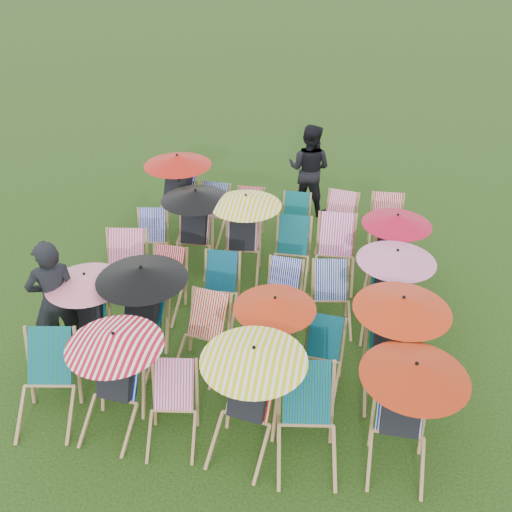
% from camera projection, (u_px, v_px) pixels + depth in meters
% --- Properties ---
extents(ground, '(100.00, 100.00, 0.00)m').
position_uv_depth(ground, '(249.00, 319.00, 8.51)').
color(ground, black).
rests_on(ground, ground).
extents(deckchair_0, '(0.82, 1.03, 1.01)m').
position_uv_depth(deckchair_0, '(45.00, 384.00, 6.67)').
color(deckchair_0, '#A87C4E').
rests_on(deckchair_0, ground).
extents(deckchair_1, '(1.09, 1.15, 1.30)m').
position_uv_depth(deckchair_1, '(113.00, 380.00, 6.49)').
color(deckchair_1, '#A87C4E').
rests_on(deckchair_1, ground).
extents(deckchair_2, '(0.68, 0.87, 0.86)m').
position_uv_depth(deckchair_2, '(172.00, 410.00, 6.44)').
color(deckchair_2, '#A87C4E').
rests_on(deckchair_2, ground).
extents(deckchair_3, '(1.16, 1.23, 1.37)m').
position_uv_depth(deckchair_3, '(247.00, 398.00, 6.20)').
color(deckchair_3, '#A87C4E').
rests_on(deckchair_3, ground).
extents(deckchair_4, '(0.81, 1.03, 1.02)m').
position_uv_depth(deckchair_4, '(307.00, 425.00, 6.16)').
color(deckchair_4, '#A87C4E').
rests_on(deckchair_4, ground).
extents(deckchair_5, '(1.13, 1.18, 1.34)m').
position_uv_depth(deckchair_5, '(404.00, 414.00, 6.03)').
color(deckchair_5, '#A87C4E').
rests_on(deckchair_5, ground).
extents(deckchair_6, '(1.04, 1.14, 1.24)m').
position_uv_depth(deckchair_6, '(86.00, 315.00, 7.55)').
color(deckchair_6, '#A87C4E').
rests_on(deckchair_6, ground).
extents(deckchair_7, '(1.18, 1.25, 1.39)m').
position_uv_depth(deckchair_7, '(139.00, 312.00, 7.45)').
color(deckchair_7, '#A87C4E').
rests_on(deckchair_7, ground).
extents(deckchair_8, '(0.73, 0.93, 0.93)m').
position_uv_depth(deckchair_8, '(201.00, 337.00, 7.45)').
color(deckchair_8, '#A87C4E').
rests_on(deckchair_8, ground).
extents(deckchair_9, '(1.03, 1.09, 1.22)m').
position_uv_depth(deckchair_9, '(269.00, 338.00, 7.16)').
color(deckchair_9, '#A87C4E').
rests_on(deckchair_9, ground).
extents(deckchair_10, '(0.60, 0.79, 0.82)m').
position_uv_depth(deckchair_10, '(321.00, 358.00, 7.20)').
color(deckchair_10, '#A87C4E').
rests_on(deckchair_10, ground).
extents(deckchair_11, '(1.16, 1.23, 1.38)m').
position_uv_depth(deckchair_11, '(394.00, 346.00, 6.92)').
color(deckchair_11, '#A87C4E').
rests_on(deckchair_11, ground).
extents(deckchair_12, '(0.82, 1.04, 1.03)m').
position_uv_depth(deckchair_12, '(124.00, 273.00, 8.63)').
color(deckchair_12, '#A87C4E').
rests_on(deckchair_12, ground).
extents(deckchair_13, '(0.65, 0.86, 0.90)m').
position_uv_depth(deckchair_13, '(163.00, 285.00, 8.48)').
color(deckchair_13, '#A87C4E').
rests_on(deckchair_13, ground).
extents(deckchair_14, '(0.61, 0.83, 0.88)m').
position_uv_depth(deckchair_14, '(218.00, 290.00, 8.39)').
color(deckchair_14, '#A87C4E').
rests_on(deckchair_14, ground).
extents(deckchair_15, '(0.62, 0.82, 0.85)m').
position_uv_depth(deckchair_15, '(281.00, 296.00, 8.28)').
color(deckchair_15, '#A87C4E').
rests_on(deckchair_15, ground).
extents(deckchair_16, '(0.71, 0.90, 0.88)m').
position_uv_depth(deckchair_16, '(332.00, 299.00, 8.19)').
color(deckchair_16, '#A87C4E').
rests_on(deckchair_16, ground).
extents(deckchair_17, '(1.09, 1.14, 1.29)m').
position_uv_depth(deckchair_17, '(389.00, 291.00, 7.96)').
color(deckchair_17, '#A87C4E').
rests_on(deckchair_17, ground).
extents(deckchair_18, '(0.68, 0.86, 0.85)m').
position_uv_depth(deckchair_18, '(151.00, 240.00, 9.62)').
color(deckchair_18, '#A87C4E').
rests_on(deckchair_18, ground).
extents(deckchair_19, '(1.14, 1.19, 1.35)m').
position_uv_depth(deckchair_19, '(193.00, 227.00, 9.40)').
color(deckchair_19, '#A87C4E').
rests_on(deckchair_19, ground).
extents(deckchair_20, '(1.14, 1.22, 1.36)m').
position_uv_depth(deckchair_20, '(243.00, 234.00, 9.22)').
color(deckchair_20, '#A87C4E').
rests_on(deckchair_20, ground).
extents(deckchair_21, '(0.63, 0.87, 0.94)m').
position_uv_depth(deckchair_21, '(291.00, 253.00, 9.20)').
color(deckchair_21, '#A87C4E').
rests_on(deckchair_21, ground).
extents(deckchair_22, '(0.71, 0.96, 1.02)m').
position_uv_depth(deckchair_22, '(335.00, 254.00, 9.10)').
color(deckchair_22, '#A87C4E').
rests_on(deckchair_22, ground).
extents(deckchair_23, '(1.06, 1.13, 1.26)m').
position_uv_depth(deckchair_23, '(389.00, 251.00, 8.87)').
color(deckchair_23, '#A87C4E').
rests_on(deckchair_23, ground).
extents(deckchair_24, '(1.21, 1.30, 1.44)m').
position_uv_depth(deckchair_24, '(175.00, 192.00, 10.42)').
color(deckchair_24, '#A87C4E').
rests_on(deckchair_24, ground).
extents(deckchair_25, '(0.69, 0.90, 0.91)m').
position_uv_depth(deckchair_25, '(209.00, 214.00, 10.34)').
color(deckchair_25, '#A87C4E').
rests_on(deckchair_25, ground).
extents(deckchair_26, '(0.56, 0.78, 0.84)m').
position_uv_depth(deckchair_26, '(247.00, 216.00, 10.34)').
color(deckchair_26, '#A87C4E').
rests_on(deckchair_26, ground).
extents(deckchair_27, '(0.55, 0.77, 0.83)m').
position_uv_depth(deckchair_27, '(294.00, 221.00, 10.20)').
color(deckchair_27, '#A87C4E').
rests_on(deckchair_27, ground).
extents(deckchair_28, '(0.74, 0.93, 0.91)m').
position_uv_depth(deckchair_28, '(337.00, 223.00, 10.05)').
color(deckchair_28, '#A87C4E').
rests_on(deckchair_28, ground).
extents(deckchair_29, '(0.64, 0.87, 0.92)m').
position_uv_depth(deckchair_29, '(386.00, 226.00, 9.94)').
color(deckchair_29, '#A87C4E').
rests_on(deckchair_29, ground).
extents(person_left, '(0.78, 0.71, 1.78)m').
position_uv_depth(person_left, '(55.00, 300.00, 7.41)').
color(person_left, black).
rests_on(person_left, ground).
extents(person_rear, '(1.00, 0.86, 1.77)m').
position_uv_depth(person_rear, '(309.00, 169.00, 10.97)').
color(person_rear, black).
rests_on(person_rear, ground).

